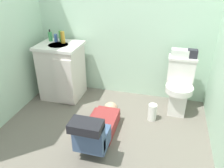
{
  "coord_description": "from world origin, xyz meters",
  "views": [
    {
      "loc": [
        0.66,
        -2.02,
        1.78
      ],
      "look_at": [
        0.01,
        0.42,
        0.45
      ],
      "focal_mm": 35.89,
      "sensor_mm": 36.0,
      "label": 1
    }
  ],
  "objects_px": {
    "tissue_box": "(180,53)",
    "soap_dispenser": "(50,36)",
    "toilet": "(179,86)",
    "toiletry_bag": "(192,54)",
    "person_plumber": "(98,128)",
    "paper_towel_roll": "(152,112)",
    "vanity_cabinet": "(62,71)",
    "faucet": "(63,38)",
    "bottle_blue": "(56,38)",
    "bottle_amber": "(63,37)",
    "bottle_green": "(61,36)"
  },
  "relations": [
    {
      "from": "toilet",
      "to": "vanity_cabinet",
      "type": "relative_size",
      "value": 0.91
    },
    {
      "from": "tissue_box",
      "to": "soap_dispenser",
      "type": "height_order",
      "value": "soap_dispenser"
    },
    {
      "from": "tissue_box",
      "to": "paper_towel_roll",
      "type": "bearing_deg",
      "value": -121.88
    },
    {
      "from": "bottle_amber",
      "to": "paper_towel_roll",
      "type": "height_order",
      "value": "bottle_amber"
    },
    {
      "from": "faucet",
      "to": "bottle_amber",
      "type": "distance_m",
      "value": 0.08
    },
    {
      "from": "vanity_cabinet",
      "to": "tissue_box",
      "type": "height_order",
      "value": "tissue_box"
    },
    {
      "from": "paper_towel_roll",
      "to": "soap_dispenser",
      "type": "bearing_deg",
      "value": 165.42
    },
    {
      "from": "bottle_amber",
      "to": "paper_towel_roll",
      "type": "relative_size",
      "value": 0.72
    },
    {
      "from": "toilet",
      "to": "paper_towel_roll",
      "type": "relative_size",
      "value": 3.3
    },
    {
      "from": "faucet",
      "to": "soap_dispenser",
      "type": "height_order",
      "value": "soap_dispenser"
    },
    {
      "from": "vanity_cabinet",
      "to": "bottle_blue",
      "type": "bearing_deg",
      "value": 130.97
    },
    {
      "from": "bottle_amber",
      "to": "person_plumber",
      "type": "bearing_deg",
      "value": -48.75
    },
    {
      "from": "toilet",
      "to": "faucet",
      "type": "height_order",
      "value": "faucet"
    },
    {
      "from": "bottle_green",
      "to": "paper_towel_roll",
      "type": "bearing_deg",
      "value": -16.27
    },
    {
      "from": "bottle_green",
      "to": "paper_towel_roll",
      "type": "xyz_separation_m",
      "value": [
        1.41,
        -0.41,
        -0.79
      ]
    },
    {
      "from": "soap_dispenser",
      "to": "bottle_blue",
      "type": "distance_m",
      "value": 0.09
    },
    {
      "from": "toilet",
      "to": "vanity_cabinet",
      "type": "height_order",
      "value": "vanity_cabinet"
    },
    {
      "from": "soap_dispenser",
      "to": "paper_towel_roll",
      "type": "bearing_deg",
      "value": -14.58
    },
    {
      "from": "toilet",
      "to": "toiletry_bag",
      "type": "height_order",
      "value": "toiletry_bag"
    },
    {
      "from": "soap_dispenser",
      "to": "bottle_blue",
      "type": "relative_size",
      "value": 1.54
    },
    {
      "from": "tissue_box",
      "to": "bottle_amber",
      "type": "bearing_deg",
      "value": -178.2
    },
    {
      "from": "person_plumber",
      "to": "paper_towel_roll",
      "type": "distance_m",
      "value": 0.78
    },
    {
      "from": "tissue_box",
      "to": "person_plumber",
      "type": "bearing_deg",
      "value": -130.11
    },
    {
      "from": "toiletry_bag",
      "to": "paper_towel_roll",
      "type": "height_order",
      "value": "toiletry_bag"
    },
    {
      "from": "soap_dispenser",
      "to": "paper_towel_roll",
      "type": "height_order",
      "value": "soap_dispenser"
    },
    {
      "from": "toilet",
      "to": "bottle_green",
      "type": "height_order",
      "value": "bottle_green"
    },
    {
      "from": "tissue_box",
      "to": "bottle_blue",
      "type": "distance_m",
      "value": 1.74
    },
    {
      "from": "toilet",
      "to": "bottle_amber",
      "type": "xyz_separation_m",
      "value": [
        -1.65,
        0.04,
        0.53
      ]
    },
    {
      "from": "vanity_cabinet",
      "to": "bottle_amber",
      "type": "xyz_separation_m",
      "value": [
        0.03,
        0.08,
        0.48
      ]
    },
    {
      "from": "faucet",
      "to": "soap_dispenser",
      "type": "distance_m",
      "value": 0.19
    },
    {
      "from": "vanity_cabinet",
      "to": "faucet",
      "type": "bearing_deg",
      "value": 91.31
    },
    {
      "from": "vanity_cabinet",
      "to": "faucet",
      "type": "distance_m",
      "value": 0.47
    },
    {
      "from": "person_plumber",
      "to": "soap_dispenser",
      "type": "xyz_separation_m",
      "value": [
        -1.02,
        0.96,
        0.71
      ]
    },
    {
      "from": "soap_dispenser",
      "to": "toiletry_bag",
      "type": "bearing_deg",
      "value": 0.04
    },
    {
      "from": "toilet",
      "to": "toiletry_bag",
      "type": "distance_m",
      "value": 0.46
    },
    {
      "from": "person_plumber",
      "to": "soap_dispenser",
      "type": "height_order",
      "value": "soap_dispenser"
    },
    {
      "from": "faucet",
      "to": "vanity_cabinet",
      "type": "bearing_deg",
      "value": -88.69
    },
    {
      "from": "vanity_cabinet",
      "to": "bottle_blue",
      "type": "height_order",
      "value": "bottle_blue"
    },
    {
      "from": "paper_towel_roll",
      "to": "person_plumber",
      "type": "bearing_deg",
      "value": -135.2
    },
    {
      "from": "vanity_cabinet",
      "to": "bottle_blue",
      "type": "relative_size",
      "value": 7.61
    },
    {
      "from": "vanity_cabinet",
      "to": "paper_towel_roll",
      "type": "distance_m",
      "value": 1.44
    },
    {
      "from": "toiletry_bag",
      "to": "bottle_amber",
      "type": "relative_size",
      "value": 0.76
    },
    {
      "from": "tissue_box",
      "to": "paper_towel_roll",
      "type": "distance_m",
      "value": 0.84
    },
    {
      "from": "faucet",
      "to": "paper_towel_roll",
      "type": "xyz_separation_m",
      "value": [
        1.38,
        -0.43,
        -0.76
      ]
    },
    {
      "from": "toiletry_bag",
      "to": "paper_towel_roll",
      "type": "xyz_separation_m",
      "value": [
        -0.41,
        -0.41,
        -0.69
      ]
    },
    {
      "from": "faucet",
      "to": "paper_towel_roll",
      "type": "relative_size",
      "value": 0.44
    },
    {
      "from": "person_plumber",
      "to": "paper_towel_roll",
      "type": "bearing_deg",
      "value": 44.8
    },
    {
      "from": "toilet",
      "to": "faucet",
      "type": "xyz_separation_m",
      "value": [
        -1.68,
        0.11,
        0.5
      ]
    },
    {
      "from": "tissue_box",
      "to": "bottle_amber",
      "type": "distance_m",
      "value": 1.61
    },
    {
      "from": "toilet",
      "to": "bottle_blue",
      "type": "xyz_separation_m",
      "value": [
        -1.78,
        0.08,
        0.51
      ]
    }
  ]
}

